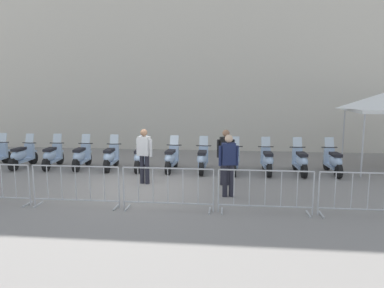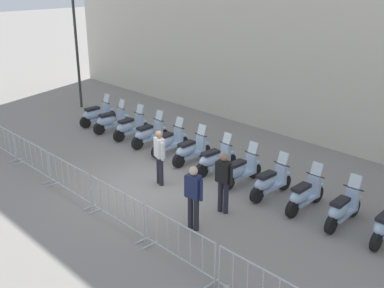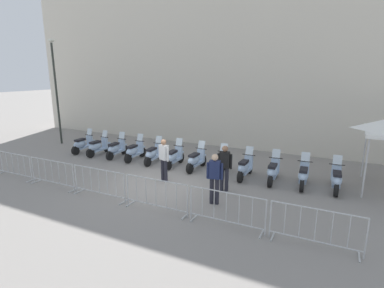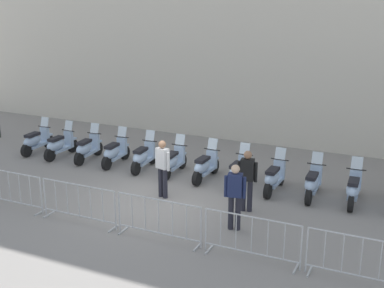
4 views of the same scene
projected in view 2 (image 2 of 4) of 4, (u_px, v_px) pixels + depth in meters
The scene contains 21 objects.
ground_plane at pixel (152, 187), 14.51m from camera, with size 120.00×120.00×0.00m, color gray.
motorcycle_0 at pixel (96, 115), 19.99m from camera, with size 0.56×1.72×1.24m.
motorcycle_1 at pixel (111, 121), 19.18m from camera, with size 0.56×1.72×1.24m.
motorcycle_2 at pixel (130, 127), 18.46m from camera, with size 0.58×1.72×1.24m.
motorcycle_3 at pixel (148, 134), 17.70m from camera, with size 0.56×1.73×1.24m.
motorcycle_4 at pixel (168, 142), 16.91m from camera, with size 0.57×1.73×1.24m.
motorcycle_5 at pixel (190, 150), 16.13m from camera, with size 0.56×1.73×1.24m.
motorcycle_6 at pixel (214, 160), 15.36m from camera, with size 0.56×1.72×1.24m.
motorcycle_7 at pixel (240, 171), 14.55m from camera, with size 0.56×1.72×1.24m.
motorcycle_8 at pixel (270, 182), 13.76m from camera, with size 0.56×1.72×1.24m.
motorcycle_9 at pixel (304, 195), 13.01m from camera, with size 0.56×1.73×1.24m.
motorcycle_10 at pixel (342, 209), 12.25m from camera, with size 0.56×1.73×1.24m.
barrier_segment_0 at pixel (1, 139), 16.94m from camera, with size 2.26×0.53×1.07m.
barrier_segment_1 at pixel (31, 157), 15.35m from camera, with size 2.26×0.53×1.07m.
barrier_segment_2 at pixel (69, 180), 13.77m from camera, with size 2.26×0.53×1.07m.
barrier_segment_3 at pixel (117, 208), 12.19m from camera, with size 2.26×0.53×1.07m.
barrier_segment_4 at pixel (179, 244), 10.60m from camera, with size 2.26×0.53×1.07m.
street_lamp at pixel (75, 28), 21.40m from camera, with size 0.36×0.36×6.14m.
officer_near_row_end at pixel (160, 154), 14.37m from camera, with size 0.54×0.30×1.73m.
officer_mid_plaza at pixel (224, 179), 12.72m from camera, with size 0.54×0.29×1.73m.
officer_by_barriers at pixel (193, 194), 11.88m from camera, with size 0.54×0.30×1.73m.
Camera 2 is at (10.65, -7.76, 6.33)m, focal length 44.84 mm.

